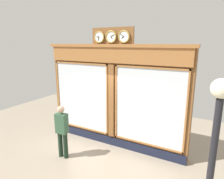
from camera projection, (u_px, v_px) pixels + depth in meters
shop_facade at (114, 96)px, 6.75m from camera, size 5.14×0.42×4.00m
pedestrian at (62, 129)px, 6.07m from camera, size 0.37×0.24×1.69m
street_lamp at (214, 147)px, 2.83m from camera, size 0.28×0.28×3.07m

